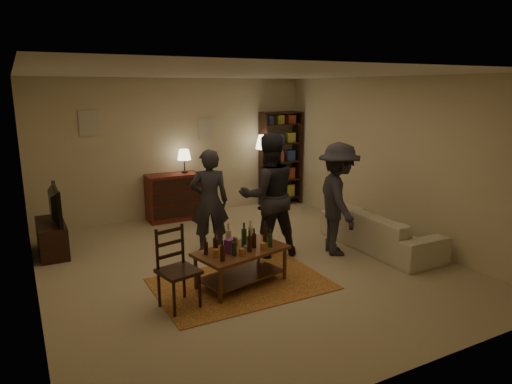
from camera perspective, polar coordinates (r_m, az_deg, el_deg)
floor at (r=6.76m, az=-1.29°, el=-8.97°), size 6.00×6.00×0.00m
room_shell at (r=8.88m, az=-13.97°, el=8.01°), size 6.00×6.00×6.00m
rug at (r=6.11m, az=-1.83°, el=-11.40°), size 2.20×1.50×0.01m
coffee_table at (r=5.94m, az=-1.95°, el=-7.76°), size 1.30×0.89×0.82m
dining_chair at (r=5.44m, az=-10.01°, el=-8.99°), size 0.50×0.50×0.97m
tv_stand at (r=7.72m, az=-24.20°, el=-4.31°), size 0.40×1.00×1.06m
dresser at (r=8.96m, az=-10.25°, el=-0.46°), size 1.00×0.50×1.36m
bookshelf at (r=9.90m, az=3.06°, el=4.31°), size 0.90×0.34×2.02m
floor_lamp at (r=9.43m, az=1.04°, el=5.63°), size 0.36×0.36×1.56m
sofa at (r=7.56m, az=15.24°, el=-4.59°), size 0.81×2.08×0.61m
person_left at (r=7.03m, az=-5.85°, el=-1.20°), size 0.68×0.54×1.62m
person_right at (r=6.86m, az=1.57°, el=-0.43°), size 1.02×0.85×1.87m
person_by_sofa at (r=7.04m, az=10.22°, el=-0.89°), size 0.99×1.27×1.73m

